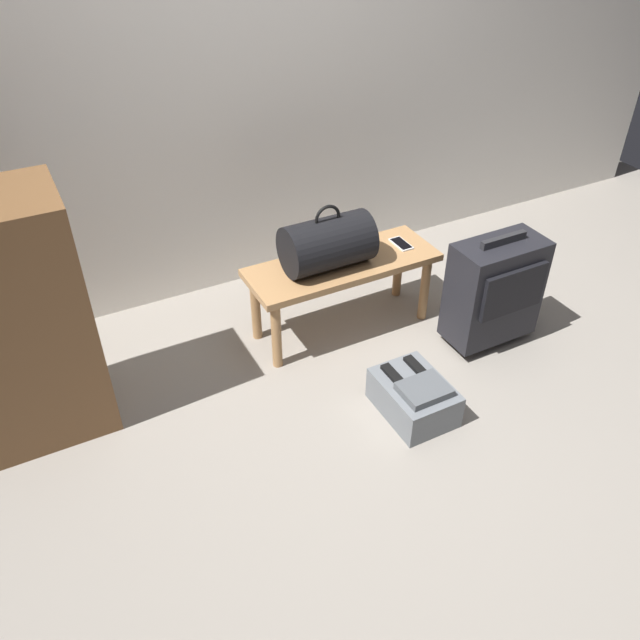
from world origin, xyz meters
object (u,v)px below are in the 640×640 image
object	(u,v)px
side_cabinet	(17,323)
cell_phone	(401,244)
duffel_bag_black	(327,243)
suitcase_upright_charcoal	(494,290)
backpack_grey	(414,396)
bench	(343,273)

from	to	relation	value
side_cabinet	cell_phone	bearing A→B (deg)	0.09
duffel_bag_black	cell_phone	distance (m)	0.47
suitcase_upright_charcoal	backpack_grey	size ratio (longest dim) A/B	1.64
backpack_grey	side_cabinet	distance (m)	1.73
backpack_grey	bench	bearing A→B (deg)	88.28
cell_phone	suitcase_upright_charcoal	bearing A→B (deg)	-60.13
duffel_bag_black	cell_phone	world-z (taller)	duffel_bag_black
side_cabinet	backpack_grey	bearing A→B (deg)	-25.85
bench	cell_phone	xyz separation A→B (m)	(0.36, 0.01, 0.07)
suitcase_upright_charcoal	duffel_bag_black	bearing A→B (deg)	147.61
backpack_grey	cell_phone	bearing A→B (deg)	62.46
side_cabinet	bench	bearing A→B (deg)	-0.22
cell_phone	suitcase_upright_charcoal	distance (m)	0.54
suitcase_upright_charcoal	backpack_grey	world-z (taller)	suitcase_upright_charcoal
bench	suitcase_upright_charcoal	distance (m)	0.77
cell_phone	suitcase_upright_charcoal	xyz separation A→B (m)	(0.27, -0.46, -0.10)
duffel_bag_black	suitcase_upright_charcoal	world-z (taller)	duffel_bag_black
bench	backpack_grey	distance (m)	0.77
bench	backpack_grey	bearing A→B (deg)	-91.72
suitcase_upright_charcoal	backpack_grey	distance (m)	0.74
bench	cell_phone	distance (m)	0.37
cell_phone	backpack_grey	size ratio (longest dim) A/B	0.38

